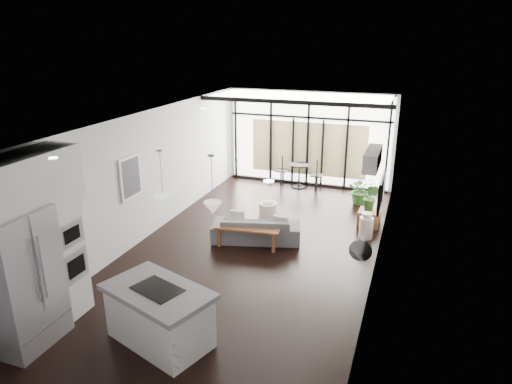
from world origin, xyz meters
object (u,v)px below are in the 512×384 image
Objects in this scene: tv at (381,192)px; console_bench at (247,237)px; milk_can at (366,225)px; island at (159,315)px; pouf at (268,210)px; fridge at (18,280)px; sofa at (256,224)px.

console_bench is at bearing -163.80° from tv.
milk_can is 0.55× the size of tv.
island is at bearing -123.10° from tv.
milk_can reaches higher than pouf.
sofa is (2.00, 4.48, -0.65)m from fridge.
sofa is 3.20× the size of milk_can.
pouf is at bearing -98.23° from sofa.
sofa is 4.26× the size of pouf.
pouf is 0.41× the size of tv.
island reaches higher than console_bench.
fridge is 1.07× the size of sofa.
sofa reaches higher than pouf.
island reaches higher than sofa.
island reaches higher than pouf.
tv is at bearing 9.81° from console_bench.
island is 5.33m from milk_can.
fridge is 4.55× the size of pouf.
fridge reaches higher than sofa.
console_bench is at bearing 67.00° from sofa.
console_bench reaches higher than pouf.
pouf is 3.14m from tv.
console_bench is at bearing 107.56° from island.
island is 2.06m from fridge.
console_bench is 2.31× the size of milk_can.
tv reaches higher than sofa.
fridge reaches higher than pouf.
island is 0.78× the size of fridge.
milk_can is at bearing -10.82° from pouf.
pouf is 2.51m from milk_can.
milk_can is (4.29, 5.40, -0.73)m from fridge.
fridge is (-1.85, -0.67, 0.60)m from island.
tv is at bearing 46.63° from fridge.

